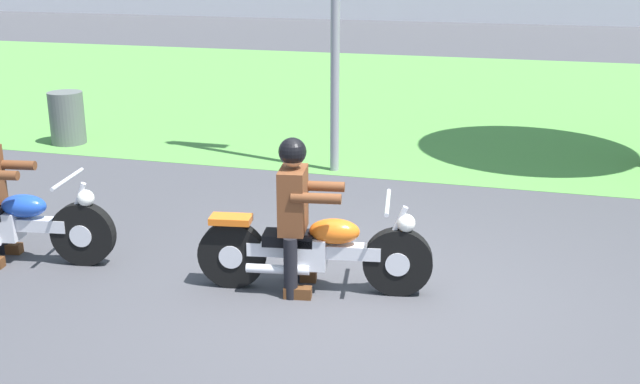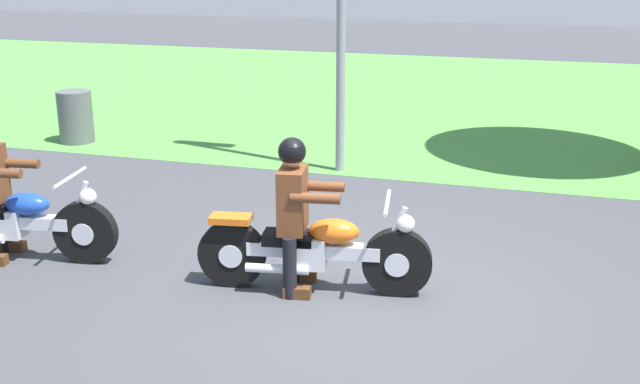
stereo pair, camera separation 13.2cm
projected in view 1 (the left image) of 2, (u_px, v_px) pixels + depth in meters
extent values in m
plane|color=#424247|center=(365.00, 300.00, 6.65)|extent=(120.00, 120.00, 0.00)
cube|color=#549342|center=(467.00, 98.00, 15.46)|extent=(60.00, 12.00, 0.01)
cylinder|color=black|center=(398.00, 262.00, 6.67)|extent=(0.62, 0.21, 0.60)
cylinder|color=silver|center=(398.00, 262.00, 6.67)|extent=(0.23, 0.17, 0.21)
cylinder|color=black|center=(232.00, 255.00, 6.83)|extent=(0.62, 0.21, 0.60)
cylinder|color=silver|center=(232.00, 255.00, 6.83)|extent=(0.23, 0.17, 0.21)
cube|color=silver|center=(314.00, 250.00, 6.73)|extent=(1.18, 0.32, 0.12)
cube|color=silver|center=(308.00, 252.00, 6.74)|extent=(0.35, 0.29, 0.28)
ellipsoid|color=orange|center=(335.00, 231.00, 6.65)|extent=(0.47, 0.31, 0.22)
cube|color=black|center=(289.00, 238.00, 6.72)|extent=(0.47, 0.31, 0.10)
cube|color=orange|center=(231.00, 219.00, 6.73)|extent=(0.39, 0.25, 0.06)
cylinder|color=silver|center=(393.00, 235.00, 6.60)|extent=(0.26, 0.09, 0.53)
cylinder|color=silver|center=(388.00, 202.00, 6.52)|extent=(0.14, 0.66, 0.04)
sphere|color=white|center=(406.00, 223.00, 6.56)|extent=(0.16, 0.16, 0.16)
cylinder|color=silver|center=(278.00, 269.00, 6.67)|extent=(0.56, 0.16, 0.08)
cylinder|color=black|center=(297.00, 252.00, 6.95)|extent=(0.12, 0.12, 0.55)
cube|color=#593319|center=(303.00, 276.00, 7.01)|extent=(0.25, 0.14, 0.10)
cylinder|color=black|center=(291.00, 268.00, 6.61)|extent=(0.12, 0.12, 0.55)
cube|color=#593319|center=(298.00, 292.00, 6.67)|extent=(0.25, 0.14, 0.10)
cube|color=brown|center=(293.00, 200.00, 6.61)|extent=(0.28, 0.41, 0.56)
cylinder|color=brown|center=(321.00, 186.00, 6.72)|extent=(0.43, 0.15, 0.09)
cylinder|color=brown|center=(316.00, 198.00, 6.40)|extent=(0.43, 0.15, 0.09)
sphere|color=tan|center=(292.00, 155.00, 6.49)|extent=(0.20, 0.20, 0.20)
sphere|color=black|center=(292.00, 152.00, 6.48)|extent=(0.24, 0.24, 0.24)
cylinder|color=black|center=(83.00, 234.00, 7.31)|extent=(0.63, 0.21, 0.61)
cylinder|color=silver|center=(83.00, 234.00, 7.31)|extent=(0.23, 0.17, 0.21)
cube|color=silver|center=(8.00, 223.00, 7.36)|extent=(1.19, 0.32, 0.12)
cube|color=silver|center=(3.00, 225.00, 7.37)|extent=(0.35, 0.29, 0.28)
ellipsoid|color=#1E47B2|center=(24.00, 206.00, 7.29)|extent=(0.47, 0.31, 0.22)
cylinder|color=silver|center=(76.00, 209.00, 7.24)|extent=(0.26, 0.09, 0.53)
cylinder|color=silver|center=(67.00, 179.00, 7.15)|extent=(0.14, 0.66, 0.04)
sphere|color=white|center=(86.00, 198.00, 7.19)|extent=(0.16, 0.16, 0.16)
cylinder|color=black|center=(1.00, 226.00, 7.59)|extent=(0.12, 0.12, 0.56)
cube|color=#593319|center=(10.00, 248.00, 7.65)|extent=(0.25, 0.14, 0.10)
cylinder|color=brown|center=(14.00, 165.00, 7.36)|extent=(0.43, 0.15, 0.09)
cylinder|color=#595E5B|center=(67.00, 118.00, 11.81)|extent=(0.53, 0.53, 0.80)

